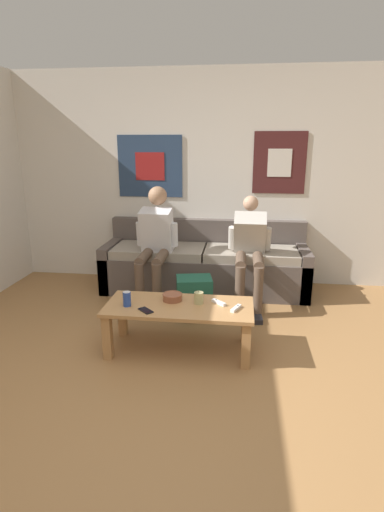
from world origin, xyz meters
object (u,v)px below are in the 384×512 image
person_seated_teen (250,247)px  cell_phone (146,310)px  coffee_table (179,313)px  person_seated_adult (155,240)px  game_controller_near_left (236,308)px  drink_can_blue (127,299)px  game_controller_near_right (219,302)px  couch (205,266)px  pillar_candle (199,298)px  backpack (194,299)px  ceramic_bowl (172,297)px

person_seated_teen → cell_phone: size_ratio=7.95×
cell_phone → coffee_table: bearing=31.9°
person_seated_adult → game_controller_near_left: person_seated_adult is taller
drink_can_blue → game_controller_near_right: bearing=10.4°
couch → pillar_candle: size_ratio=21.35×
person_seated_teen → game_controller_near_right: person_seated_teen is taller
backpack → cell_phone: (-0.29, -0.83, 0.22)m
game_controller_near_right → backpack: bearing=114.5°
person_seated_teen → backpack: person_seated_teen is taller
drink_can_blue → ceramic_bowl: bearing=25.1°
pillar_candle → game_controller_near_left: 0.33m
ceramic_bowl → drink_can_blue: 0.39m
couch → drink_can_blue: couch is taller
person_seated_adult → person_seated_teen: 1.03m
coffee_table → drink_can_blue: drink_can_blue is taller
cell_phone → game_controller_near_right: bearing=21.2°
game_controller_near_left → person_seated_teen: bearing=84.2°
coffee_table → pillar_candle: bearing=18.7°
person_seated_adult → drink_can_blue: (0.01, -1.18, -0.21)m
coffee_table → pillar_candle: size_ratio=10.96×
couch → pillar_candle: (0.08, -1.45, 0.17)m
drink_can_blue → cell_phone: drink_can_blue is taller
backpack → game_controller_near_left: size_ratio=2.87×
couch → game_controller_near_left: (0.39, -1.54, 0.13)m
person_seated_teen → drink_can_blue: 1.59m
ceramic_bowl → game_controller_near_left: ceramic_bowl is taller
coffee_table → cell_phone: size_ratio=8.53×
pillar_candle → game_controller_near_left: size_ratio=0.77×
game_controller_near_left → cell_phone: (-0.72, -0.12, -0.01)m
backpack → drink_can_blue: (-0.47, -0.75, 0.27)m
person_seated_teen → pillar_candle: bearing=-111.5°
game_controller_near_left → drink_can_blue: bearing=-177.9°
coffee_table → pillar_candle: pillar_candle is taller
coffee_table → backpack: size_ratio=2.94×
drink_can_blue → game_controller_near_left: 0.89m
coffee_table → ceramic_bowl: size_ratio=7.16×
pillar_candle → cell_phone: 0.46m
couch → drink_can_blue: bearing=-107.7°
person_seated_teen → game_controller_near_left: size_ratio=7.85×
person_seated_teen → cell_phone: bearing=-122.7°
person_seated_adult → backpack: 0.81m
backpack → cell_phone: bearing=-109.5°
couch → drink_can_blue: size_ratio=19.24×
couch → game_controller_near_right: 1.46m
coffee_table → cell_phone: 0.30m
drink_can_blue → person_seated_adult: bearing=90.7°
person_seated_teen → pillar_candle: size_ratio=10.21×
backpack → ceramic_bowl: size_ratio=2.44×
couch → cell_phone: couch is taller
cell_phone → couch: bearing=78.9°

